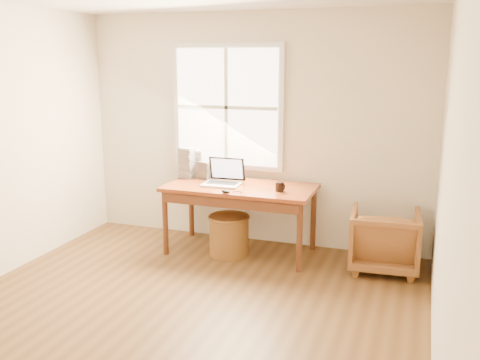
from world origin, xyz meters
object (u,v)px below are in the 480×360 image
(cd_stack_a, at_px, (195,164))
(wicker_stool, at_px, (229,236))
(armchair, at_px, (384,240))
(coffee_mug, at_px, (279,187))
(desk, at_px, (240,188))
(laptop, at_px, (221,173))

(cd_stack_a, bearing_deg, wicker_stool, -34.83)
(armchair, distance_m, coffee_mug, 1.18)
(desk, bearing_deg, laptop, -164.18)
(desk, bearing_deg, wicker_stool, -125.86)
(armchair, distance_m, wicker_stool, 1.63)
(desk, distance_m, wicker_stool, 0.54)
(cd_stack_a, bearing_deg, coffee_mug, -18.05)
(desk, xyz_separation_m, cd_stack_a, (-0.65, 0.27, 0.17))
(armchair, bearing_deg, wicker_stool, 0.43)
(armchair, relative_size, wicker_stool, 1.61)
(wicker_stool, distance_m, coffee_mug, 0.80)
(laptop, bearing_deg, desk, 13.11)
(wicker_stool, bearing_deg, cd_stack_a, 145.17)
(desk, xyz_separation_m, laptop, (-0.20, -0.06, 0.16))
(desk, relative_size, wicker_stool, 3.76)
(wicker_stool, bearing_deg, armchair, 4.31)
(armchair, relative_size, cd_stack_a, 2.25)
(desk, distance_m, coffee_mug, 0.48)
(armchair, distance_m, cd_stack_a, 2.27)
(cd_stack_a, bearing_deg, armchair, -6.97)
(laptop, xyz_separation_m, coffee_mug, (0.66, -0.04, -0.09))
(laptop, distance_m, coffee_mug, 0.66)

